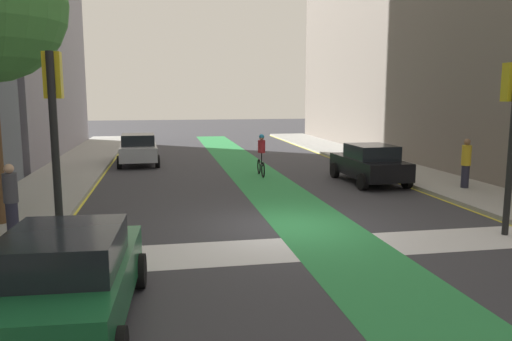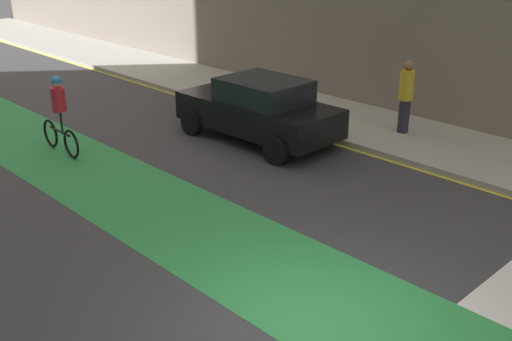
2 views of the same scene
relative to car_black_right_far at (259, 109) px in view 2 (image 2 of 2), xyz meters
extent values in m
plane|color=#38383D|center=(-4.86, -5.91, -0.80)|extent=(120.00, 120.00, 0.00)
cube|color=#2D8C47|center=(-4.15, -5.91, -0.80)|extent=(2.40, 60.00, 0.01)
cube|color=yellow|center=(1.14, -5.91, -0.80)|extent=(0.16, 60.00, 0.01)
cube|color=black|center=(0.00, 0.05, -0.13)|extent=(1.87, 4.23, 0.70)
cube|color=black|center=(0.00, -0.15, 0.49)|extent=(1.63, 2.03, 0.55)
cylinder|color=black|center=(-0.93, 1.50, -0.48)|extent=(0.23, 0.64, 0.64)
cylinder|color=black|center=(0.87, 1.53, -0.48)|extent=(0.23, 0.64, 0.64)
cylinder|color=black|center=(-0.87, -1.44, -0.48)|extent=(0.23, 0.64, 0.64)
cylinder|color=black|center=(0.92, -1.41, -0.48)|extent=(0.23, 0.64, 0.64)
torus|color=black|center=(-3.93, 3.14, -0.46)|extent=(0.08, 0.68, 0.68)
torus|color=black|center=(-3.96, 2.09, -0.46)|extent=(0.08, 0.68, 0.68)
cylinder|color=black|center=(-3.95, 2.62, -0.28)|extent=(0.08, 0.95, 0.06)
cylinder|color=black|center=(-3.95, 2.47, -0.01)|extent=(0.05, 0.05, 0.50)
cylinder|color=red|center=(-3.95, 2.47, 0.51)|extent=(0.32, 0.32, 0.55)
sphere|color=tan|center=(-3.95, 2.47, 0.90)|extent=(0.22, 0.22, 0.22)
sphere|color=#268CCC|center=(-3.95, 2.47, 0.94)|extent=(0.23, 0.23, 0.23)
cylinder|color=#262638|center=(2.72, -2.38, -0.24)|extent=(0.28, 0.28, 0.83)
cylinder|color=gold|center=(2.72, -2.38, 0.55)|extent=(0.34, 0.34, 0.74)
sphere|color=#8C6647|center=(2.72, -2.38, 1.04)|extent=(0.24, 0.24, 0.24)
camera|label=1|loc=(-8.17, -18.65, 2.73)|focal=34.83mm
camera|label=2|loc=(-10.06, -10.24, 4.20)|focal=42.71mm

